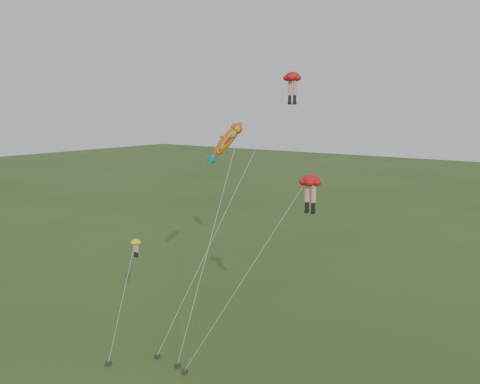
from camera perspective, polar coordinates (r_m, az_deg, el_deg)
The scene contains 5 objects.
ground at distance 37.67m, azimuth -6.14°, elevation -17.65°, with size 300.00×300.00×0.00m, color #2C4A1A.
legs_kite_red_high at distance 39.35m, azimuth 5.35°, elevation 11.38°, with size 5.30×10.64×19.40m.
legs_kite_red_mid at distance 31.87m, azimuth 7.28°, elevation 0.59°, with size 7.47×4.89×12.98m.
legs_kite_yellow at distance 38.00m, azimuth -11.28°, elevation -6.36°, with size 1.19×3.89×7.82m.
fish_kite at distance 37.96m, azimuth -1.36°, elevation 5.50°, with size 2.48×7.52×16.10m.
Camera 1 is at (22.97, -24.57, 16.96)m, focal length 40.00 mm.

